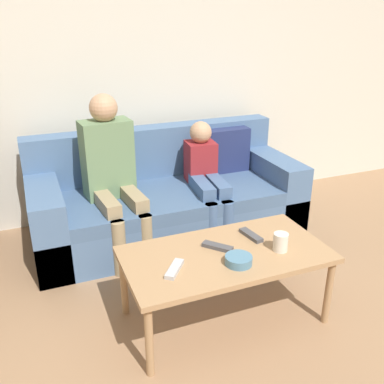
% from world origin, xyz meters
% --- Properties ---
extents(wall_back, '(12.00, 0.06, 2.60)m').
position_xyz_m(wall_back, '(0.00, 2.73, 1.30)').
color(wall_back, beige).
rests_on(wall_back, ground_plane).
extents(couch, '(2.01, 0.84, 0.79)m').
position_xyz_m(couch, '(-0.01, 2.19, 0.27)').
color(couch, '#4C6B93').
rests_on(couch, ground_plane).
extents(coffee_table, '(1.10, 0.58, 0.43)m').
position_xyz_m(coffee_table, '(-0.06, 1.08, 0.39)').
color(coffee_table, '#A87F56').
rests_on(coffee_table, ground_plane).
extents(person_adult, '(0.37, 0.62, 1.12)m').
position_xyz_m(person_adult, '(-0.45, 2.11, 0.63)').
color(person_adult, '#9E8966').
rests_on(person_adult, ground_plane).
extents(person_child, '(0.27, 0.61, 0.86)m').
position_xyz_m(person_child, '(0.25, 2.06, 0.49)').
color(person_child, '#476693').
rests_on(person_child, ground_plane).
extents(cup_near, '(0.08, 0.08, 0.10)m').
position_xyz_m(cup_near, '(0.22, 0.99, 0.48)').
color(cup_near, silver).
rests_on(cup_near, coffee_table).
extents(tv_remote_0, '(0.14, 0.16, 0.02)m').
position_xyz_m(tv_remote_0, '(-0.38, 1.01, 0.44)').
color(tv_remote_0, '#B7B7BC').
rests_on(tv_remote_0, coffee_table).
extents(tv_remote_1, '(0.15, 0.16, 0.02)m').
position_xyz_m(tv_remote_1, '(-0.09, 1.13, 0.44)').
color(tv_remote_1, '#47474C').
rests_on(tv_remote_1, coffee_table).
extents(tv_remote_2, '(0.07, 0.18, 0.02)m').
position_xyz_m(tv_remote_2, '(0.15, 1.18, 0.44)').
color(tv_remote_2, '#47474C').
rests_on(tv_remote_2, coffee_table).
extents(snack_bowl, '(0.14, 0.14, 0.05)m').
position_xyz_m(snack_bowl, '(-0.05, 0.95, 0.45)').
color(snack_bowl, teal).
rests_on(snack_bowl, coffee_table).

